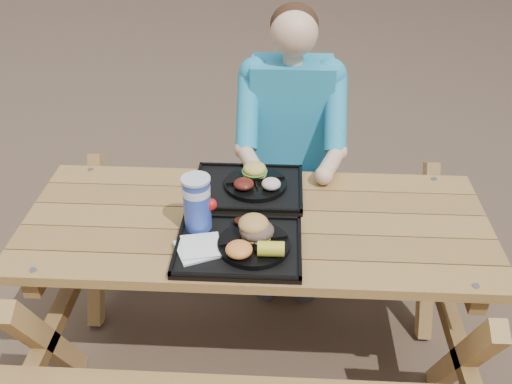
{
  "coord_description": "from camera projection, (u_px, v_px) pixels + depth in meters",
  "views": [
    {
      "loc": [
        0.09,
        -1.78,
        2.05
      ],
      "look_at": [
        0.0,
        0.0,
        0.88
      ],
      "focal_mm": 40.0,
      "sensor_mm": 36.0,
      "label": 1
    }
  ],
  "objects": [
    {
      "name": "potato_salad",
      "position": [
        271.0,
        184.0,
        2.31
      ],
      "size": [
        0.08,
        0.08,
        0.04
      ],
      "primitive_type": "ellipsoid",
      "color": "beige",
      "rests_on": "plate_far"
    },
    {
      "name": "soda_cup",
      "position": [
        197.0,
        204.0,
        2.08
      ],
      "size": [
        0.1,
        0.1,
        0.2
      ],
      "primitive_type": "cylinder",
      "color": "#1530A3",
      "rests_on": "tray_near"
    },
    {
      "name": "condiment_mustard",
      "position": [
        254.0,
        223.0,
        2.12
      ],
      "size": [
        0.06,
        0.06,
        0.03
      ],
      "primitive_type": "cylinder",
      "color": "gold",
      "rests_on": "tray_near"
    },
    {
      "name": "tray_far",
      "position": [
        248.0,
        189.0,
        2.37
      ],
      "size": [
        0.45,
        0.35,
        0.02
      ],
      "primitive_type": "cube",
      "color": "black",
      "rests_on": "picnic_table"
    },
    {
      "name": "baked_beans",
      "position": [
        244.0,
        184.0,
        2.31
      ],
      "size": [
        0.08,
        0.08,
        0.04
      ],
      "primitive_type": "ellipsoid",
      "color": "#561911",
      "rests_on": "plate_far"
    },
    {
      "name": "picnic_table",
      "position": [
        256.0,
        292.0,
        2.41
      ],
      "size": [
        1.8,
        1.49,
        0.75
      ],
      "primitive_type": null,
      "color": "#999999",
      "rests_on": "ground"
    },
    {
      "name": "diner",
      "position": [
        290.0,
        157.0,
        2.83
      ],
      "size": [
        0.48,
        0.84,
        1.28
      ],
      "primitive_type": null,
      "color": "#156E98",
      "rests_on": "ground"
    },
    {
      "name": "burger",
      "position": [
        255.0,
        166.0,
        2.38
      ],
      "size": [
        0.1,
        0.1,
        0.09
      ],
      "primitive_type": null,
      "color": "gold",
      "rests_on": "plate_far"
    },
    {
      "name": "corn_cob",
      "position": [
        271.0,
        249.0,
        1.95
      ],
      "size": [
        0.09,
        0.09,
        0.05
      ],
      "primitive_type": null,
      "rotation": [
        0.0,
        0.0,
        0.01
      ],
      "color": "yellow",
      "rests_on": "plate_near"
    },
    {
      "name": "tray_near",
      "position": [
        239.0,
        248.0,
        2.05
      ],
      "size": [
        0.45,
        0.35,
        0.02
      ],
      "primitive_type": "cube",
      "color": "black",
      "rests_on": "picnic_table"
    },
    {
      "name": "sandwich",
      "position": [
        257.0,
        222.0,
        2.02
      ],
      "size": [
        0.12,
        0.12,
        0.12
      ],
      "primitive_type": null,
      "color": "#C08844",
      "rests_on": "plate_near"
    },
    {
      "name": "plate_far",
      "position": [
        255.0,
        184.0,
        2.37
      ],
      "size": [
        0.26,
        0.26,
        0.02
      ],
      "primitive_type": "cylinder",
      "color": "black",
      "rests_on": "tray_far"
    },
    {
      "name": "mac_cheese",
      "position": [
        239.0,
        249.0,
        1.95
      ],
      "size": [
        0.09,
        0.09,
        0.05
      ],
      "primitive_type": "ellipsoid",
      "color": "#ED913E",
      "rests_on": "plate_near"
    },
    {
      "name": "napkin_stack",
      "position": [
        198.0,
        248.0,
        2.01
      ],
      "size": [
        0.19,
        0.19,
        0.02
      ],
      "primitive_type": "cube",
      "rotation": [
        0.0,
        0.0,
        0.43
      ],
      "color": "white",
      "rests_on": "tray_near"
    },
    {
      "name": "condiment_bbq",
      "position": [
        240.0,
        223.0,
        2.13
      ],
      "size": [
        0.05,
        0.05,
        0.03
      ],
      "primitive_type": "cylinder",
      "color": "#340F05",
      "rests_on": "tray_near"
    },
    {
      "name": "plate_near",
      "position": [
        254.0,
        245.0,
        2.03
      ],
      "size": [
        0.26,
        0.26,
        0.02
      ],
      "primitive_type": "cylinder",
      "color": "black",
      "rests_on": "tray_near"
    },
    {
      "name": "ground",
      "position": [
        256.0,
        352.0,
        2.62
      ],
      "size": [
        60.0,
        60.0,
        0.0
      ],
      "primitive_type": "plane",
      "color": "#999999",
      "rests_on": "ground"
    },
    {
      "name": "cutlery_far",
      "position": [
        206.0,
        182.0,
        2.39
      ],
      "size": [
        0.05,
        0.15,
        0.01
      ],
      "primitive_type": "cube",
      "rotation": [
        0.0,
        0.0,
        0.15
      ],
      "color": "black",
      "rests_on": "tray_far"
    }
  ]
}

